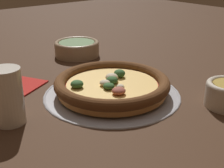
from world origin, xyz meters
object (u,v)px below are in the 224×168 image
object	(u,v)px
pizza	(112,85)
bowl_far	(77,48)
drinking_cup	(8,96)
napkin	(11,85)
pizza_tray	(112,94)

from	to	relation	value
pizza	bowl_far	xyz separation A→B (m)	(0.33, -0.12, 0.00)
pizza	bowl_far	size ratio (longest dim) A/B	1.87
drinking_cup	napkin	size ratio (longest dim) A/B	0.62
pizza_tray	bowl_far	world-z (taller)	bowl_far
pizza_tray	napkin	bearing A→B (deg)	38.39
bowl_far	drinking_cup	bearing A→B (deg)	129.44
pizza_tray	bowl_far	size ratio (longest dim) A/B	2.23
drinking_cup	pizza	bearing A→B (deg)	-96.43
pizza_tray	pizza	world-z (taller)	pizza
pizza	napkin	bearing A→B (deg)	38.32
bowl_far	napkin	bearing A→B (deg)	112.20
pizza	pizza_tray	bearing A→B (deg)	-80.35
pizza	bowl_far	world-z (taller)	same
pizza_tray	pizza	size ratio (longest dim) A/B	1.19
pizza_tray	napkin	world-z (taller)	same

